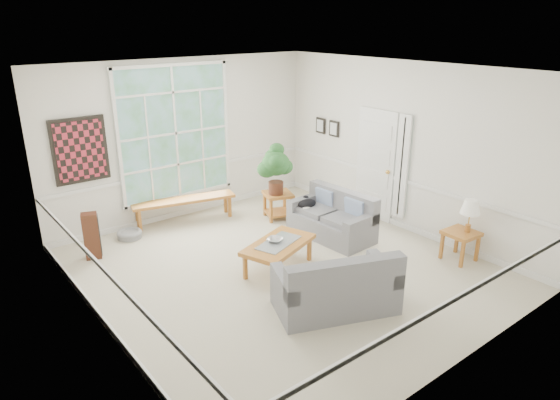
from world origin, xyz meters
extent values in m
cube|color=#BCB39B|center=(0.00, 0.00, -0.01)|extent=(5.50, 6.00, 0.01)
cube|color=white|center=(0.00, 0.00, 3.00)|extent=(5.50, 6.00, 0.02)
cube|color=silver|center=(0.00, 3.00, 1.50)|extent=(5.50, 0.02, 3.00)
cube|color=silver|center=(0.00, -3.00, 1.50)|extent=(5.50, 0.02, 3.00)
cube|color=silver|center=(-2.75, 0.00, 1.50)|extent=(0.02, 6.00, 3.00)
cube|color=silver|center=(2.75, 0.00, 1.50)|extent=(0.02, 6.00, 3.00)
cube|color=white|center=(-0.20, 2.96, 1.65)|extent=(2.30, 0.08, 2.40)
cube|color=white|center=(2.71, 0.60, 1.05)|extent=(0.08, 0.90, 2.10)
cube|color=white|center=(2.71, -0.03, 1.15)|extent=(0.08, 0.26, 1.90)
cube|color=maroon|center=(-1.95, 2.95, 1.60)|extent=(0.90, 0.06, 1.10)
cube|color=black|center=(2.71, 1.75, 1.55)|extent=(0.04, 0.26, 0.32)
cube|color=black|center=(2.71, 2.15, 1.55)|extent=(0.04, 0.26, 0.32)
cube|color=slate|center=(1.42, 0.41, 0.41)|extent=(0.86, 1.55, 0.81)
cube|color=slate|center=(-0.16, -1.32, 0.43)|extent=(1.76, 1.34, 0.85)
cube|color=#A96526|center=(-0.07, 0.02, 0.22)|extent=(1.35, 1.02, 0.45)
imported|color=#9D9DA2|center=(-0.10, 0.08, 0.48)|extent=(0.39, 0.39, 0.07)
cube|color=#A96526|center=(-0.28, 2.65, 0.23)|extent=(1.97, 0.83, 0.45)
cube|color=#A96526|center=(1.22, 1.68, 0.26)|extent=(0.66, 0.66, 0.51)
cube|color=#A96526|center=(2.40, -1.52, 0.25)|extent=(0.51, 0.51, 0.49)
cylinder|color=gray|center=(-1.42, 2.58, 0.07)|extent=(0.48, 0.48, 0.13)
cube|color=#411F12|center=(-2.18, 2.18, 0.39)|extent=(0.29, 0.26, 0.77)
ellipsoid|color=black|center=(1.30, 0.93, 0.50)|extent=(0.40, 0.31, 0.18)
camera|label=1|loc=(-4.32, -5.41, 3.67)|focal=32.00mm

